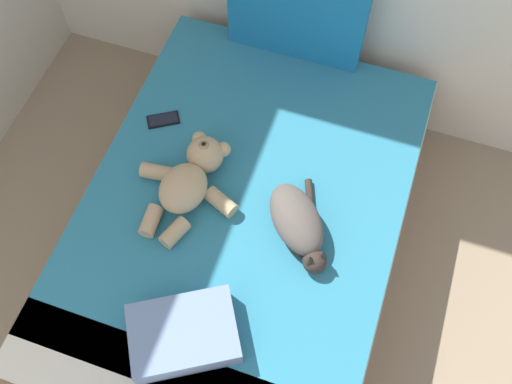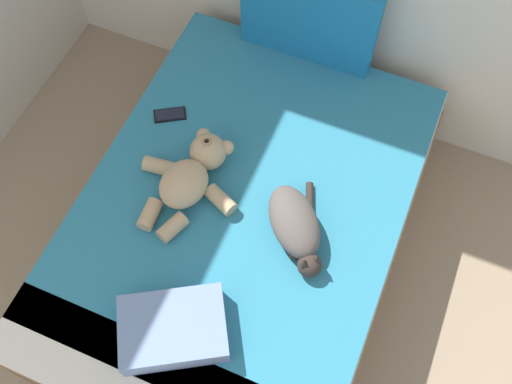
{
  "view_description": "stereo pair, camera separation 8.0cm",
  "coord_description": "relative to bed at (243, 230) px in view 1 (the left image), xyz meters",
  "views": [
    {
      "loc": [
        1.94,
        1.51,
        2.78
      ],
      "look_at": [
        1.56,
        2.62,
        0.58
      ],
      "focal_mm": 41.44,
      "sensor_mm": 36.0,
      "label": 1
    },
    {
      "loc": [
        2.01,
        1.54,
        2.78
      ],
      "look_at": [
        1.56,
        2.62,
        0.58
      ],
      "focal_mm": 41.44,
      "sensor_mm": 36.0,
      "label": 2
    }
  ],
  "objects": [
    {
      "name": "teddy_bear",
      "position": [
        -0.24,
        0.01,
        0.33
      ],
      "size": [
        0.47,
        0.54,
        0.17
      ],
      "color": "tan",
      "rests_on": "bed"
    },
    {
      "name": "patterned_cushion",
      "position": [
        -0.05,
        0.91,
        0.5
      ],
      "size": [
        0.65,
        0.1,
        0.48
      ],
      "color": "#1972AD",
      "rests_on": "bed"
    },
    {
      "name": "cell_phone",
      "position": [
        -0.49,
        0.3,
        0.27
      ],
      "size": [
        0.16,
        0.14,
        0.01
      ],
      "color": "black",
      "rests_on": "bed"
    },
    {
      "name": "bed",
      "position": [
        0.0,
        0.0,
        0.0
      ],
      "size": [
        1.39,
        1.95,
        0.52
      ],
      "color": "olive",
      "rests_on": "ground_plane"
    },
    {
      "name": "cat",
      "position": [
        0.26,
        -0.04,
        0.33
      ],
      "size": [
        0.37,
        0.42,
        0.15
      ],
      "color": "#59514C",
      "rests_on": "bed"
    },
    {
      "name": "throw_pillow",
      "position": [
        -0.02,
        -0.61,
        0.32
      ],
      "size": [
        0.49,
        0.44,
        0.11
      ],
      "primitive_type": "cube",
      "rotation": [
        0.0,
        0.0,
        0.53
      ],
      "color": "#728CB7",
      "rests_on": "bed"
    }
  ]
}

